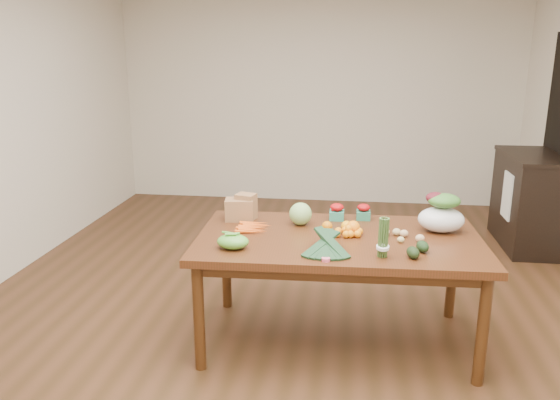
# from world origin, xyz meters

# --- Properties ---
(floor) EXTENTS (6.00, 6.00, 0.00)m
(floor) POSITION_xyz_m (0.00, 0.00, 0.00)
(floor) COLOR #502F1B
(floor) RESTS_ON ground
(room_walls) EXTENTS (5.02, 6.02, 2.70)m
(room_walls) POSITION_xyz_m (0.00, 0.00, 1.35)
(room_walls) COLOR beige
(room_walls) RESTS_ON floor
(dining_table) EXTENTS (1.87, 1.08, 0.75)m
(dining_table) POSITION_xyz_m (0.37, -0.60, 0.38)
(dining_table) COLOR #492211
(dining_table) RESTS_ON floor
(cabinet) EXTENTS (0.52, 1.02, 0.94)m
(cabinet) POSITION_xyz_m (2.22, 1.54, 0.47)
(cabinet) COLOR black
(cabinet) RESTS_ON floor
(dish_towel) EXTENTS (0.02, 0.28, 0.45)m
(dish_towel) POSITION_xyz_m (1.96, 1.40, 0.55)
(dish_towel) COLOR white
(dish_towel) RESTS_ON cabinet
(paper_bag) EXTENTS (0.27, 0.23, 0.19)m
(paper_bag) POSITION_xyz_m (-0.35, -0.32, 0.84)
(paper_bag) COLOR #A27048
(paper_bag) RESTS_ON dining_table
(cabbage) EXTENTS (0.16, 0.16, 0.16)m
(cabbage) POSITION_xyz_m (0.09, -0.38, 0.83)
(cabbage) COLOR #9BC370
(cabbage) RESTS_ON dining_table
(strawberry_basket_a) EXTENTS (0.11, 0.11, 0.09)m
(strawberry_basket_a) POSITION_xyz_m (0.34, -0.23, 0.80)
(strawberry_basket_a) COLOR red
(strawberry_basket_a) RESTS_ON dining_table
(strawberry_basket_b) EXTENTS (0.10, 0.10, 0.09)m
(strawberry_basket_b) POSITION_xyz_m (0.53, -0.19, 0.79)
(strawberry_basket_b) COLOR #BA0C10
(strawberry_basket_b) RESTS_ON dining_table
(orange_a) EXTENTS (0.07, 0.07, 0.07)m
(orange_a) POSITION_xyz_m (0.29, -0.50, 0.79)
(orange_a) COLOR orange
(orange_a) RESTS_ON dining_table
(orange_b) EXTENTS (0.07, 0.07, 0.07)m
(orange_b) POSITION_xyz_m (0.41, -0.48, 0.79)
(orange_b) COLOR #FFA80F
(orange_b) RESTS_ON dining_table
(orange_c) EXTENTS (0.09, 0.09, 0.09)m
(orange_c) POSITION_xyz_m (0.46, -0.53, 0.80)
(orange_c) COLOR orange
(orange_c) RESTS_ON dining_table
(mandarin_cluster) EXTENTS (0.19, 0.19, 0.08)m
(mandarin_cluster) POSITION_xyz_m (0.43, -0.58, 0.79)
(mandarin_cluster) COLOR #F6A40F
(mandarin_cluster) RESTS_ON dining_table
(carrots) EXTENTS (0.23, 0.25, 0.03)m
(carrots) POSITION_xyz_m (-0.21, -0.52, 0.76)
(carrots) COLOR #DE4F12
(carrots) RESTS_ON dining_table
(snap_pea_bag) EXTENTS (0.20, 0.15, 0.09)m
(snap_pea_bag) POSITION_xyz_m (-0.27, -0.90, 0.79)
(snap_pea_bag) COLOR #59B13B
(snap_pea_bag) RESTS_ON dining_table
(kale_bunch) EXTENTS (0.33, 0.41, 0.16)m
(kale_bunch) POSITION_xyz_m (0.30, -0.94, 0.83)
(kale_bunch) COLOR #16321D
(kale_bunch) RESTS_ON dining_table
(asparagus_bundle) EXTENTS (0.08, 0.12, 0.26)m
(asparagus_bundle) POSITION_xyz_m (0.63, -0.94, 0.88)
(asparagus_bundle) COLOR #4E6E32
(asparagus_bundle) RESTS_ON dining_table
(potato_a) EXTENTS (0.06, 0.05, 0.05)m
(potato_a) POSITION_xyz_m (0.67, -0.54, 0.77)
(potato_a) COLOR tan
(potato_a) RESTS_ON dining_table
(potato_b) EXTENTS (0.05, 0.04, 0.04)m
(potato_b) POSITION_xyz_m (0.76, -0.66, 0.77)
(potato_b) COLOR #D1C378
(potato_b) RESTS_ON dining_table
(potato_c) EXTENTS (0.06, 0.05, 0.05)m
(potato_c) POSITION_xyz_m (0.79, -0.55, 0.77)
(potato_c) COLOR tan
(potato_c) RESTS_ON dining_table
(potato_d) EXTENTS (0.06, 0.05, 0.05)m
(potato_d) POSITION_xyz_m (0.74, -0.53, 0.77)
(potato_d) COLOR tan
(potato_d) RESTS_ON dining_table
(potato_e) EXTENTS (0.06, 0.05, 0.05)m
(potato_e) POSITION_xyz_m (0.88, -0.63, 0.77)
(potato_e) COLOR #DDB17F
(potato_e) RESTS_ON dining_table
(avocado_a) EXTENTS (0.10, 0.12, 0.07)m
(avocado_a) POSITION_xyz_m (0.80, -0.93, 0.78)
(avocado_a) COLOR black
(avocado_a) RESTS_ON dining_table
(avocado_b) EXTENTS (0.10, 0.12, 0.07)m
(avocado_b) POSITION_xyz_m (0.87, -0.81, 0.78)
(avocado_b) COLOR black
(avocado_b) RESTS_ON dining_table
(salad_bag) EXTENTS (0.31, 0.24, 0.24)m
(salad_bag) POSITION_xyz_m (1.04, -0.41, 0.87)
(salad_bag) COLOR white
(salad_bag) RESTS_ON dining_table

